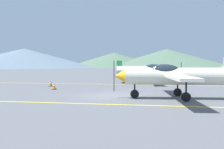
% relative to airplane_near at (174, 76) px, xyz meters
% --- Properties ---
extents(ground_plane, '(400.00, 400.00, 0.00)m').
position_rel_airplane_near_xyz_m(ground_plane, '(-4.13, 0.72, -1.47)').
color(ground_plane, '#54565B').
extents(apron_line_near, '(80.00, 0.16, 0.01)m').
position_rel_airplane_near_xyz_m(apron_line_near, '(-4.13, -2.64, -1.47)').
color(apron_line_near, yellow).
rests_on(apron_line_near, ground_plane).
extents(apron_line_far, '(80.00, 0.16, 0.01)m').
position_rel_airplane_near_xyz_m(apron_line_far, '(-4.13, 9.41, -1.47)').
color(apron_line_far, yellow).
rests_on(apron_line_far, ground_plane).
extents(airplane_near, '(7.61, 8.75, 2.62)m').
position_rel_airplane_near_xyz_m(airplane_near, '(0.00, 0.00, 0.00)').
color(airplane_near, silver).
rests_on(airplane_near, ground_plane).
extents(airplane_mid, '(7.62, 8.76, 2.62)m').
position_rel_airplane_near_xyz_m(airplane_mid, '(-1.51, 11.79, 0.00)').
color(airplane_mid, silver).
rests_on(airplane_mid, ground_plane).
extents(traffic_cone_front, '(0.36, 0.36, 0.59)m').
position_rel_airplane_near_xyz_m(traffic_cone_front, '(-9.67, 3.81, -1.19)').
color(traffic_cone_front, black).
rests_on(traffic_cone_front, ground_plane).
extents(traffic_cone_side, '(0.36, 0.36, 0.59)m').
position_rel_airplane_near_xyz_m(traffic_cone_side, '(-11.15, 6.43, -1.19)').
color(traffic_cone_side, black).
rests_on(traffic_cone_side, ground_plane).
extents(hill_left, '(89.14, 89.14, 11.94)m').
position_rel_airplane_near_xyz_m(hill_left, '(-76.69, 114.74, 4.50)').
color(hill_left, slate).
rests_on(hill_left, ground_plane).
extents(hill_centerleft, '(71.12, 71.12, 10.68)m').
position_rel_airplane_near_xyz_m(hill_centerleft, '(-24.72, 147.55, 3.87)').
color(hill_centerleft, '#4C6651').
rests_on(hill_centerleft, ground_plane).
extents(hill_centerright, '(85.40, 85.40, 12.56)m').
position_rel_airplane_near_xyz_m(hill_centerright, '(12.23, 142.00, 4.81)').
color(hill_centerright, '#4C6651').
rests_on(hill_centerright, ground_plane).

